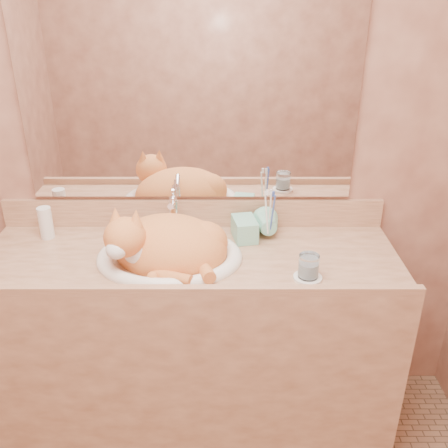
{
  "coord_description": "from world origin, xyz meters",
  "views": [
    {
      "loc": [
        0.13,
        -0.93,
        1.79
      ],
      "look_at": [
        0.13,
        0.7,
        1.0
      ],
      "focal_mm": 40.0,
      "sensor_mm": 36.0,
      "label": 1
    }
  ],
  "objects_px": {
    "water_glass": "(309,266)",
    "soap_dispenser": "(249,224)",
    "vanity_counter": "(192,344)",
    "cat": "(164,243)",
    "toothbrush_cup": "(269,230)",
    "sink_basin": "(169,239)"
  },
  "relations": [
    {
      "from": "water_glass",
      "to": "soap_dispenser",
      "type": "bearing_deg",
      "value": 129.33
    },
    {
      "from": "vanity_counter",
      "to": "cat",
      "type": "xyz_separation_m",
      "value": [
        -0.09,
        -0.03,
        0.5
      ]
    },
    {
      "from": "soap_dispenser",
      "to": "toothbrush_cup",
      "type": "distance_m",
      "value": 0.11
    },
    {
      "from": "cat",
      "to": "toothbrush_cup",
      "type": "height_order",
      "value": "cat"
    },
    {
      "from": "vanity_counter",
      "to": "sink_basin",
      "type": "relative_size",
      "value": 2.99
    },
    {
      "from": "vanity_counter",
      "to": "cat",
      "type": "bearing_deg",
      "value": -159.67
    },
    {
      "from": "sink_basin",
      "to": "soap_dispenser",
      "type": "height_order",
      "value": "soap_dispenser"
    },
    {
      "from": "cat",
      "to": "soap_dispenser",
      "type": "xyz_separation_m",
      "value": [
        0.32,
        0.11,
        0.02
      ]
    },
    {
      "from": "soap_dispenser",
      "to": "toothbrush_cup",
      "type": "xyz_separation_m",
      "value": [
        0.08,
        0.04,
        -0.05
      ]
    },
    {
      "from": "cat",
      "to": "soap_dispenser",
      "type": "relative_size",
      "value": 2.22
    },
    {
      "from": "sink_basin",
      "to": "soap_dispenser",
      "type": "relative_size",
      "value": 2.72
    },
    {
      "from": "sink_basin",
      "to": "toothbrush_cup",
      "type": "bearing_deg",
      "value": 10.35
    },
    {
      "from": "vanity_counter",
      "to": "toothbrush_cup",
      "type": "height_order",
      "value": "toothbrush_cup"
    },
    {
      "from": "soap_dispenser",
      "to": "water_glass",
      "type": "height_order",
      "value": "soap_dispenser"
    },
    {
      "from": "cat",
      "to": "water_glass",
      "type": "height_order",
      "value": "cat"
    },
    {
      "from": "vanity_counter",
      "to": "soap_dispenser",
      "type": "bearing_deg",
      "value": 19.11
    },
    {
      "from": "sink_basin",
      "to": "water_glass",
      "type": "relative_size",
      "value": 6.36
    },
    {
      "from": "sink_basin",
      "to": "cat",
      "type": "xyz_separation_m",
      "value": [
        -0.02,
        -0.01,
        -0.01
      ]
    },
    {
      "from": "soap_dispenser",
      "to": "toothbrush_cup",
      "type": "height_order",
      "value": "soap_dispenser"
    },
    {
      "from": "soap_dispenser",
      "to": "water_glass",
      "type": "xyz_separation_m",
      "value": [
        0.2,
        -0.24,
        -0.05
      ]
    },
    {
      "from": "vanity_counter",
      "to": "sink_basin",
      "type": "xyz_separation_m",
      "value": [
        -0.07,
        -0.02,
        0.51
      ]
    },
    {
      "from": "sink_basin",
      "to": "vanity_counter",
      "type": "bearing_deg",
      "value": 5.73
    }
  ]
}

